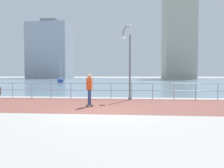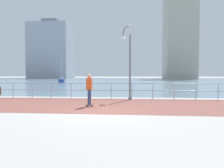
% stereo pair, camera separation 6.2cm
% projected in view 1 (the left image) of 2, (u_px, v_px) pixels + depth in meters
% --- Properties ---
extents(ground, '(220.00, 220.00, 0.00)m').
position_uv_depth(ground, '(126.00, 82.00, 49.56)').
color(ground, '#ADAAA5').
extents(brick_paving, '(28.00, 5.98, 0.01)m').
position_uv_depth(brick_paving, '(106.00, 105.00, 12.20)').
color(brick_paving, brown).
rests_on(brick_paving, ground).
extents(harbor_water, '(180.00, 88.00, 0.00)m').
position_uv_depth(harbor_water, '(127.00, 80.00, 59.95)').
color(harbor_water, '#6B899E').
rests_on(harbor_water, ground).
extents(waterfront_railing, '(25.25, 0.06, 1.07)m').
position_uv_depth(waterfront_railing, '(111.00, 88.00, 15.14)').
color(waterfront_railing, '#9EADB7').
rests_on(waterfront_railing, ground).
extents(lamppost, '(0.70, 0.62, 4.80)m').
position_uv_depth(lamppost, '(128.00, 59.00, 14.25)').
color(lamppost, slate).
rests_on(lamppost, ground).
extents(skateboarder, '(0.41, 0.55, 1.69)m').
position_uv_depth(skateboarder, '(89.00, 87.00, 11.40)').
color(skateboarder, black).
rests_on(skateboarder, ground).
extents(sailboat_yellow, '(1.91, 3.46, 4.64)m').
position_uv_depth(sailboat_yellow, '(61.00, 80.00, 43.83)').
color(sailboat_yellow, '#284799').
rests_on(sailboat_yellow, ground).
extents(tower_beige, '(10.81, 14.81, 42.20)m').
position_uv_depth(tower_beige, '(178.00, 26.00, 85.51)').
color(tower_beige, '#B2AD99').
rests_on(tower_beige, ground).
extents(tower_concrete, '(16.38, 12.42, 24.30)m').
position_uv_depth(tower_concrete, '(50.00, 51.00, 92.51)').
color(tower_concrete, '#A3A8B2').
rests_on(tower_concrete, ground).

